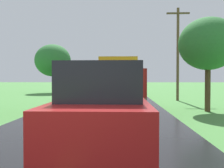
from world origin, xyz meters
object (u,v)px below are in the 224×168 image
object	(u,v)px
banana_truck_far	(119,80)
utility_pole_roadside	(178,51)
roadside_tree_near_left	(208,44)
roadside_tree_far_left	(53,60)
following_car	(103,109)
banana_truck_near	(118,83)

from	to	relation	value
banana_truck_far	utility_pole_roadside	world-z (taller)	utility_pole_roadside
roadside_tree_near_left	roadside_tree_far_left	xyz separation A→B (m)	(-12.49, 15.64, 0.33)
roadside_tree_far_left	following_car	world-z (taller)	roadside_tree_far_left
banana_truck_far	roadside_tree_far_left	size ratio (longest dim) A/B	1.03
utility_pole_roadside	roadside_tree_far_left	xyz separation A→B (m)	(-12.34, 9.54, 0.01)
roadside_tree_near_left	following_car	distance (m)	9.42
banana_truck_near	following_car	size ratio (longest dim) A/B	1.43
banana_truck_far	roadside_tree_near_left	size ratio (longest dim) A/B	1.21
banana_truck_near	following_car	xyz separation A→B (m)	(-0.20, -7.99, -0.41)
roadside_tree_near_left	banana_truck_far	bearing A→B (deg)	109.69
banana_truck_far	roadside_tree_near_left	xyz separation A→B (m)	(4.76, -13.31, 1.99)
utility_pole_roadside	roadside_tree_near_left	distance (m)	6.11
roadside_tree_far_left	utility_pole_roadside	bearing A→B (deg)	-37.71
banana_truck_far	roadside_tree_far_left	world-z (taller)	roadside_tree_far_left
banana_truck_near	roadside_tree_far_left	bearing A→B (deg)	117.16
utility_pole_roadside	roadside_tree_near_left	bearing A→B (deg)	-88.54
roadside_tree_near_left	roadside_tree_far_left	distance (m)	20.02
banana_truck_far	following_car	xyz separation A→B (m)	(-0.03, -21.05, -0.40)
banana_truck_near	banana_truck_far	world-z (taller)	same
banana_truck_near	following_car	bearing A→B (deg)	-91.46
roadside_tree_near_left	following_car	xyz separation A→B (m)	(-4.80, -7.74, -2.39)
banana_truck_far	following_car	size ratio (longest dim) A/B	1.42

